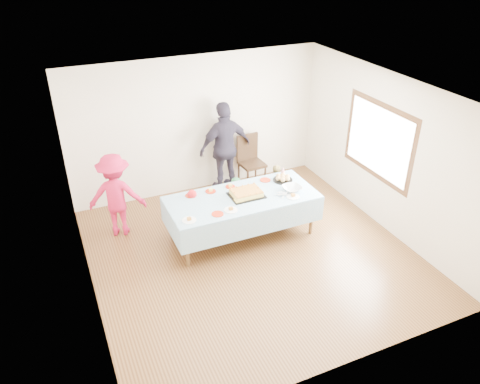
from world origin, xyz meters
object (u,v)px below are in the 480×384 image
object	(u,v)px
party_table	(242,200)
birthday_cake	(246,193)
dining_chair	(250,158)
adult_left	(116,195)

from	to	relation	value
party_table	birthday_cake	world-z (taller)	birthday_cake
dining_chair	adult_left	xyz separation A→B (m)	(-2.82, -0.71, 0.15)
birthday_cake	party_table	bearing A→B (deg)	-177.39
party_table	adult_left	world-z (taller)	adult_left
party_table	birthday_cake	size ratio (longest dim) A/B	4.43
birthday_cake	adult_left	bearing A→B (deg)	154.20
party_table	adult_left	size ratio (longest dim) A/B	1.68
party_table	birthday_cake	distance (m)	0.13
dining_chair	adult_left	distance (m)	2.91
birthday_cake	dining_chair	xyz separation A→B (m)	(0.84, 1.66, -0.23)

